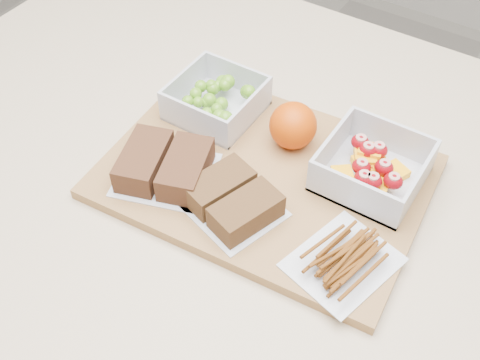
{
  "coord_description": "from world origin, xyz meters",
  "views": [
    {
      "loc": [
        0.28,
        -0.46,
        1.51
      ],
      "look_at": [
        -0.01,
        -0.02,
        0.93
      ],
      "focal_mm": 45.0,
      "sensor_mm": 36.0,
      "label": 1
    }
  ],
  "objects_px": {
    "pretzel_bag": "(344,256)",
    "grape_container": "(218,100)",
    "orange": "(293,125)",
    "sandwich_bag_center": "(232,200)",
    "cutting_board": "(264,177)",
    "sandwich_bag_left": "(165,166)",
    "fruit_container": "(372,168)"
  },
  "relations": [
    {
      "from": "pretzel_bag",
      "to": "grape_container",
      "type": "bearing_deg",
      "value": 152.28
    },
    {
      "from": "grape_container",
      "to": "orange",
      "type": "xyz_separation_m",
      "value": [
        0.12,
        -0.0,
        0.01
      ]
    },
    {
      "from": "sandwich_bag_center",
      "to": "pretzel_bag",
      "type": "relative_size",
      "value": 0.97
    },
    {
      "from": "cutting_board",
      "to": "grape_container",
      "type": "relative_size",
      "value": 3.53
    },
    {
      "from": "sandwich_bag_left",
      "to": "sandwich_bag_center",
      "type": "height_order",
      "value": "sandwich_bag_left"
    },
    {
      "from": "fruit_container",
      "to": "orange",
      "type": "relative_size",
      "value": 1.92
    },
    {
      "from": "grape_container",
      "to": "cutting_board",
      "type": "bearing_deg",
      "value": -29.67
    },
    {
      "from": "grape_container",
      "to": "sandwich_bag_center",
      "type": "height_order",
      "value": "grape_container"
    },
    {
      "from": "grape_container",
      "to": "fruit_container",
      "type": "height_order",
      "value": "fruit_container"
    },
    {
      "from": "grape_container",
      "to": "sandwich_bag_left",
      "type": "distance_m",
      "value": 0.15
    },
    {
      "from": "fruit_container",
      "to": "orange",
      "type": "distance_m",
      "value": 0.12
    },
    {
      "from": "pretzel_bag",
      "to": "fruit_container",
      "type": "bearing_deg",
      "value": 101.84
    },
    {
      "from": "fruit_container",
      "to": "pretzel_bag",
      "type": "relative_size",
      "value": 0.88
    },
    {
      "from": "grape_container",
      "to": "pretzel_bag",
      "type": "relative_size",
      "value": 0.83
    },
    {
      "from": "orange",
      "to": "sandwich_bag_center",
      "type": "relative_size",
      "value": 0.47
    },
    {
      "from": "fruit_container",
      "to": "pretzel_bag",
      "type": "xyz_separation_m",
      "value": [
        0.03,
        -0.14,
        -0.01
      ]
    },
    {
      "from": "cutting_board",
      "to": "sandwich_bag_center",
      "type": "xyz_separation_m",
      "value": [
        -0.0,
        -0.08,
        0.03
      ]
    },
    {
      "from": "sandwich_bag_left",
      "to": "sandwich_bag_center",
      "type": "bearing_deg",
      "value": -0.32
    },
    {
      "from": "fruit_container",
      "to": "grape_container",
      "type": "bearing_deg",
      "value": 178.9
    },
    {
      "from": "sandwich_bag_left",
      "to": "sandwich_bag_center",
      "type": "distance_m",
      "value": 0.11
    },
    {
      "from": "pretzel_bag",
      "to": "cutting_board",
      "type": "bearing_deg",
      "value": 153.9
    },
    {
      "from": "grape_container",
      "to": "pretzel_bag",
      "type": "bearing_deg",
      "value": -27.72
    },
    {
      "from": "orange",
      "to": "grape_container",
      "type": "bearing_deg",
      "value": 179.89
    },
    {
      "from": "orange",
      "to": "sandwich_bag_center",
      "type": "height_order",
      "value": "orange"
    },
    {
      "from": "orange",
      "to": "sandwich_bag_left",
      "type": "height_order",
      "value": "orange"
    },
    {
      "from": "cutting_board",
      "to": "pretzel_bag",
      "type": "distance_m",
      "value": 0.17
    },
    {
      "from": "sandwich_bag_left",
      "to": "grape_container",
      "type": "bearing_deg",
      "value": 95.59
    },
    {
      "from": "sandwich_bag_left",
      "to": "pretzel_bag",
      "type": "bearing_deg",
      "value": 0.08
    },
    {
      "from": "orange",
      "to": "fruit_container",
      "type": "bearing_deg",
      "value": -2.12
    },
    {
      "from": "orange",
      "to": "cutting_board",
      "type": "bearing_deg",
      "value": -91.85
    },
    {
      "from": "pretzel_bag",
      "to": "sandwich_bag_left",
      "type": "bearing_deg",
      "value": -179.92
    },
    {
      "from": "orange",
      "to": "sandwich_bag_left",
      "type": "distance_m",
      "value": 0.18
    }
  ]
}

